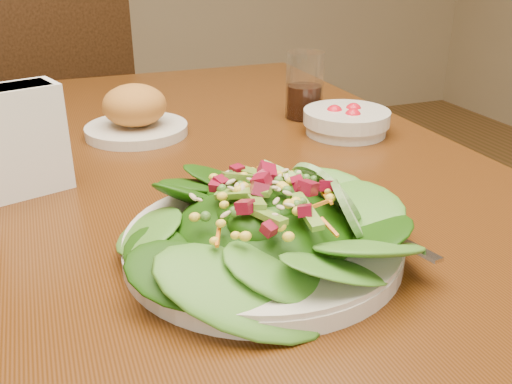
% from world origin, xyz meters
% --- Properties ---
extents(dining_table, '(0.90, 1.40, 0.75)m').
position_xyz_m(dining_table, '(0.00, 0.00, 0.65)').
color(dining_table, '#4F2A11').
rests_on(dining_table, ground_plane).
extents(chair_far, '(0.54, 0.54, 0.96)m').
position_xyz_m(chair_far, '(-0.16, 1.11, 0.51)').
color(chair_far, '#3A2010').
rests_on(chair_far, ground_plane).
extents(salad_plate, '(0.31, 0.30, 0.09)m').
position_xyz_m(salad_plate, '(0.02, -0.26, 0.78)').
color(salad_plate, beige).
rests_on(salad_plate, dining_table).
extents(bread_plate, '(0.18, 0.18, 0.09)m').
position_xyz_m(bread_plate, '(-0.05, 0.21, 0.79)').
color(bread_plate, beige).
rests_on(bread_plate, dining_table).
extents(tomato_bowl, '(0.15, 0.15, 0.05)m').
position_xyz_m(tomato_bowl, '(0.30, 0.08, 0.77)').
color(tomato_bowl, beige).
rests_on(tomato_bowl, dining_table).
extents(drinking_glass, '(0.07, 0.07, 0.13)m').
position_xyz_m(drinking_glass, '(0.27, 0.20, 0.80)').
color(drinking_glass, silver).
rests_on(drinking_glass, dining_table).
extents(napkin_holder, '(0.13, 0.09, 0.15)m').
position_xyz_m(napkin_holder, '(-0.23, 0.02, 0.83)').
color(napkin_holder, white).
rests_on(napkin_holder, dining_table).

